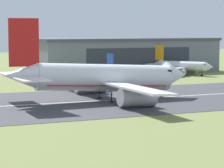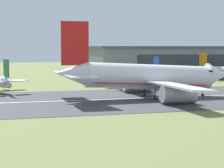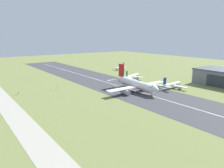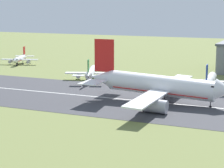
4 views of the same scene
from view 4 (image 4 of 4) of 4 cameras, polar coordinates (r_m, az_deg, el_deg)
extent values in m
cube|color=#3D3D42|center=(136.49, -3.44, -1.56)|extent=(375.44, 44.82, 0.06)
cube|color=silver|center=(136.49, -3.44, -1.54)|extent=(337.90, 0.70, 0.01)
cylinder|color=white|center=(126.45, 6.43, -0.19)|extent=(31.31, 6.13, 7.20)
cone|color=white|center=(132.87, -1.42, 0.84)|extent=(7.25, 5.30, 5.54)
cube|color=black|center=(122.82, 13.27, -0.16)|extent=(1.17, 4.95, 0.49)
cube|color=red|center=(126.75, 6.42, -0.90)|extent=(27.96, 5.81, 1.45)
cube|color=white|center=(112.91, 4.59, -1.95)|extent=(5.44, 23.24, 0.63)
cylinder|color=#A8A8B2|center=(114.76, 5.37, -2.81)|extent=(7.75, 3.68, 3.94)
cube|color=white|center=(140.21, 8.38, 0.38)|extent=(5.44, 23.24, 0.63)
cylinder|color=#A8A8B2|center=(138.56, 8.58, -0.61)|extent=(7.75, 3.68, 3.94)
cube|color=red|center=(131.49, -1.02, 3.74)|extent=(6.33, 0.35, 9.88)
cube|color=white|center=(126.07, -2.54, 0.24)|extent=(5.62, 8.95, 0.24)
cube|color=white|center=(139.28, 0.08, 1.21)|extent=(5.62, 8.95, 0.24)
cylinder|color=black|center=(124.01, 12.74, -2.49)|extent=(0.24, 0.24, 2.25)
cylinder|color=black|center=(124.21, 12.73, -2.90)|extent=(0.84, 0.84, 0.44)
cylinder|color=black|center=(123.95, 5.98, -2.29)|extent=(0.24, 0.24, 2.25)
cylinder|color=black|center=(124.15, 5.97, -2.70)|extent=(0.84, 0.84, 0.44)
cylinder|color=black|center=(130.48, 6.89, -1.67)|extent=(0.24, 0.24, 2.25)
cylinder|color=black|center=(130.67, 6.88, -2.06)|extent=(0.84, 0.84, 0.44)
cylinder|color=white|center=(152.23, 12.66, 0.53)|extent=(4.59, 18.05, 2.99)
cone|color=white|center=(162.33, 13.05, 1.11)|extent=(3.22, 2.95, 2.99)
cone|color=white|center=(141.63, 12.21, 0.05)|extent=(3.01, 3.82, 2.69)
cube|color=black|center=(160.78, 13.01, 1.24)|extent=(2.63, 1.32, 0.44)
cube|color=navy|center=(152.37, 12.65, 0.22)|extent=(4.28, 16.26, 0.20)
cube|color=white|center=(153.49, 10.14, 0.50)|extent=(10.84, 3.84, 0.40)
cylinder|color=#A8A8B2|center=(154.14, 10.47, 0.09)|extent=(2.20, 4.04, 1.86)
cube|color=navy|center=(141.59, 12.29, 1.48)|extent=(0.57, 3.27, 5.09)
cube|color=white|center=(141.43, 13.74, -0.07)|extent=(4.82, 3.25, 0.24)
cube|color=white|center=(142.23, 10.70, 0.11)|extent=(4.82, 3.25, 0.24)
cylinder|color=black|center=(160.18, 12.93, 0.21)|extent=(0.24, 0.24, 1.35)
cylinder|color=black|center=(160.26, 12.92, 0.05)|extent=(0.84, 0.84, 0.44)
cylinder|color=black|center=(152.30, 13.30, -0.32)|extent=(0.24, 0.24, 1.35)
cylinder|color=black|center=(152.38, 13.29, -0.49)|extent=(0.84, 0.84, 0.44)
cylinder|color=black|center=(152.66, 11.96, -0.25)|extent=(0.24, 0.24, 1.35)
cylinder|color=black|center=(152.74, 11.95, -0.41)|extent=(0.84, 0.84, 0.44)
cylinder|color=white|center=(212.55, -11.96, 3.26)|extent=(6.34, 13.27, 2.30)
cone|color=white|center=(205.32, -12.59, 2.99)|extent=(2.84, 2.69, 2.30)
cone|color=white|center=(220.08, -11.35, 3.63)|extent=(2.84, 3.28, 2.07)
cube|color=black|center=(206.34, -12.50, 3.16)|extent=(2.20, 1.66, 0.44)
cube|color=red|center=(212.62, -11.95, 3.09)|extent=(5.82, 11.97, 0.20)
cube|color=white|center=(213.89, -13.25, 3.14)|extent=(7.98, 4.48, 0.40)
cylinder|color=#A8A8B2|center=(213.40, -13.12, 2.87)|extent=(2.30, 3.29, 1.43)
cube|color=white|center=(210.91, -10.68, 3.14)|extent=(7.98, 4.48, 0.40)
cylinder|color=#A8A8B2|center=(210.79, -10.86, 2.87)|extent=(2.30, 3.29, 1.43)
cube|color=red|center=(219.40, -11.40, 4.31)|extent=(1.05, 2.47, 3.92)
cube|color=white|center=(220.93, -12.07, 3.61)|extent=(4.03, 3.19, 0.24)
cube|color=white|center=(219.26, -10.62, 3.61)|extent=(4.03, 3.19, 0.24)
cylinder|color=black|center=(207.68, -12.38, 2.54)|extent=(0.24, 0.24, 1.62)
cylinder|color=black|center=(207.76, -12.37, 2.38)|extent=(0.84, 0.84, 0.44)
cylinder|color=black|center=(213.43, -12.27, 2.75)|extent=(0.24, 0.24, 1.62)
cylinder|color=black|center=(213.50, -12.27, 2.59)|extent=(0.84, 0.84, 0.44)
cylinder|color=black|center=(212.61, -11.56, 2.74)|extent=(0.24, 0.24, 1.62)
cylinder|color=black|center=(212.68, -11.56, 2.59)|extent=(0.84, 0.84, 0.44)
cylinder|color=white|center=(165.33, -2.70, 1.58)|extent=(9.34, 18.95, 2.74)
cone|color=white|center=(176.01, -2.34, 2.12)|extent=(3.44, 3.28, 2.74)
cone|color=white|center=(154.20, -3.12, 1.13)|extent=(3.47, 3.95, 2.47)
cube|color=black|center=(174.59, -2.39, 2.23)|extent=(2.57, 1.85, 0.44)
cube|color=#1E7238|center=(165.45, -2.69, 1.33)|extent=(8.54, 17.10, 0.20)
cube|color=white|center=(165.31, -0.72, 1.43)|extent=(9.15, 5.85, 0.40)
cylinder|color=#A8A8B2|center=(166.12, -0.94, 1.08)|extent=(2.85, 3.94, 1.70)
cube|color=white|center=(166.45, -4.63, 1.45)|extent=(9.15, 5.85, 0.40)
cylinder|color=#A8A8B2|center=(167.12, -4.37, 1.11)|extent=(2.85, 3.94, 1.70)
cube|color=#1E7238|center=(154.21, -3.11, 2.34)|extent=(1.31, 2.89, 4.67)
cube|color=white|center=(153.97, -1.83, 1.10)|extent=(4.85, 3.93, 0.24)
cube|color=white|center=(154.72, -4.39, 1.12)|extent=(4.85, 3.93, 0.24)
cylinder|color=black|center=(173.94, -2.41, 1.29)|extent=(0.24, 0.24, 1.62)
cylinder|color=black|center=(174.03, -2.41, 1.10)|extent=(0.84, 0.84, 0.44)
cylinder|color=black|center=(165.41, -2.13, 0.83)|extent=(0.24, 0.24, 1.62)
cylinder|color=black|center=(165.51, -2.13, 0.62)|extent=(0.84, 0.84, 0.44)
cylinder|color=black|center=(165.74, -3.26, 0.84)|extent=(0.24, 0.24, 1.62)
cylinder|color=black|center=(165.84, -3.26, 0.63)|extent=(0.84, 0.84, 0.44)
camera|label=1|loc=(83.04, -57.09, -3.08)|focal=85.00mm
camera|label=2|loc=(79.04, -48.72, -4.89)|focal=70.00mm
camera|label=3|loc=(77.34, 103.73, 5.88)|focal=35.00mm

